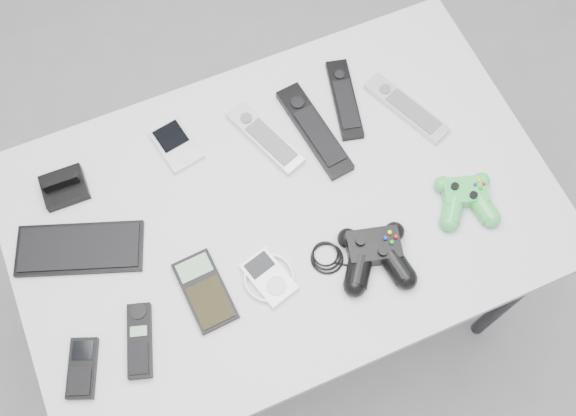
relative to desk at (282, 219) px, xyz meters
name	(u,v)px	position (x,y,z in m)	size (l,w,h in m)	color
floor	(269,320)	(-0.07, -0.04, -0.69)	(3.50, 3.50, 0.00)	slate
desk	(282,219)	(0.00, 0.00, 0.00)	(1.12, 0.72, 0.75)	#AAAAAD
pda_keyboard	(80,248)	(-0.41, 0.08, 0.07)	(0.25, 0.11, 0.02)	black
dock_bracket	(63,185)	(-0.40, 0.22, 0.09)	(0.09, 0.08, 0.05)	black
pda	(176,145)	(-0.15, 0.22, 0.07)	(0.07, 0.11, 0.02)	#B9BBC1
remote_silver_a	(265,138)	(0.03, 0.16, 0.08)	(0.05, 0.20, 0.02)	#B9BBC1
remote_black_a	(314,130)	(0.13, 0.14, 0.08)	(0.06, 0.24, 0.02)	black
remote_black_b	(344,99)	(0.23, 0.18, 0.07)	(0.05, 0.20, 0.02)	black
remote_silver_b	(406,108)	(0.34, 0.11, 0.08)	(0.05, 0.21, 0.02)	#B0B0B7
mobile_phone	(82,368)	(-0.48, -0.16, 0.07)	(0.05, 0.11, 0.02)	black
cordless_handset	(140,341)	(-0.36, -0.15, 0.08)	(0.04, 0.14, 0.02)	black
calculator	(205,291)	(-0.21, -0.11, 0.07)	(0.08, 0.16, 0.02)	black
mp3_player	(269,277)	(-0.08, -0.13, 0.08)	(0.10, 0.11, 0.02)	white
controller_black	(375,254)	(0.13, -0.18, 0.09)	(0.25, 0.16, 0.05)	black
controller_green	(466,197)	(0.36, -0.14, 0.09)	(0.13, 0.13, 0.04)	#238330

